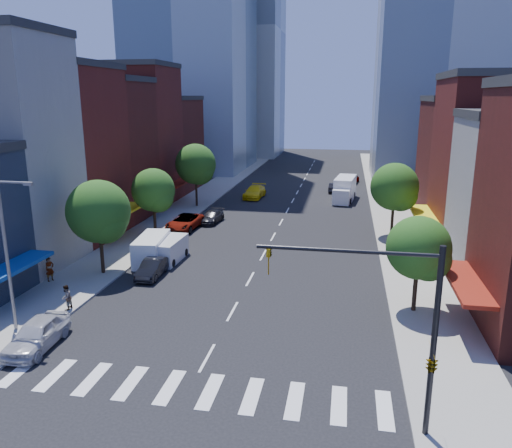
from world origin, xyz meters
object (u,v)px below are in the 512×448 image
Objects in this scene: traffic_car_oncoming at (334,187)px; cargo_van_far at (169,250)px; traffic_car_far at (353,178)px; box_truck at (344,190)px; parked_car_second at (152,268)px; parked_car_rear at (212,217)px; parked_car_front at (37,334)px; taxi at (255,192)px; pedestrian_near at (50,269)px; pedestrian_far at (66,298)px; cargo_van_near at (151,249)px; parked_car_third at (185,222)px.

cargo_van_far is at bearing 71.74° from traffic_car_oncoming.
box_truck is (-1.20, -14.48, 0.71)m from traffic_car_far.
parked_car_second is 17.23m from parked_car_rear.
parked_car_front and taxi have the same top height.
pedestrian_near is 1.12× the size of pedestrian_far.
box_truck is 40.71m from pedestrian_near.
traffic_car_far is at bearing 0.24° from pedestrian_near.
parked_car_front is 1.21× the size of traffic_car_oncoming.
parked_car_second is 0.77× the size of cargo_van_near.
pedestrian_near is (-5.59, -5.93, -0.02)m from cargo_van_near.
cargo_van_far is 1.03× the size of traffic_car_far.
parked_car_second is 7.73m from pedestrian_far.
pedestrian_near is at bearing -135.61° from cargo_van_far.
box_truck is (12.10, 0.38, 0.63)m from taxi.
traffic_car_oncoming is at bearing 34.62° from taxi.
parked_car_second is at bearing 79.25° from traffic_car_far.
taxi reaches higher than traffic_car_oncoming.
parked_car_third is at bearing 86.53° from parked_car_front.
parked_car_third is 3.07× the size of pedestrian_near.
parked_car_second is at bearing -73.91° from cargo_van_near.
traffic_car_oncoming is (10.57, 6.36, -0.17)m from taxi.
traffic_car_far is (17.43, 32.68, -0.04)m from parked_car_third.
parked_car_third is 1.00× the size of taxi.
cargo_van_far is 9.51m from pedestrian_near.
parked_car_front reaches higher than parked_car_rear.
pedestrian_near is (-21.23, -34.74, -0.38)m from box_truck.
traffic_car_oncoming is at bearing -1.08° from pedestrian_near.
cargo_van_near is at bearing 84.32° from parked_car_front.
traffic_car_oncoming is at bearing 63.99° from parked_car_rear.
box_truck is at bearing 106.42° from traffic_car_oncoming.
cargo_van_near reaches higher than pedestrian_near.
parked_car_rear is at bearing 60.78° from traffic_car_oncoming.
pedestrian_far reaches higher than taxi.
parked_car_front is 1.07× the size of cargo_van_far.
cargo_van_far is at bearing 77.72° from traffic_car_far.
cargo_van_far reaches higher than parked_car_second.
traffic_car_oncoming is (12.70, 38.12, -0.03)m from parked_car_second.
parked_car_second is 35.15m from box_truck.
parked_car_front is 46.83m from box_truck.
box_truck is at bearing -6.69° from pedestrian_near.
pedestrian_near reaches higher than taxi.
parked_car_second is at bearing -90.25° from taxi.
cargo_van_far is at bearing 88.67° from parked_car_second.
traffic_car_far is (13.30, 14.86, -0.08)m from taxi.
taxi is 12.13m from box_truck.
traffic_car_far is 54.08m from pedestrian_near.
parked_car_third is at bearing -115.94° from parked_car_rear.
pedestrian_near reaches higher than parked_car_rear.
box_truck reaches higher than cargo_van_far.
pedestrian_near is at bearing 66.26° from traffic_car_oncoming.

